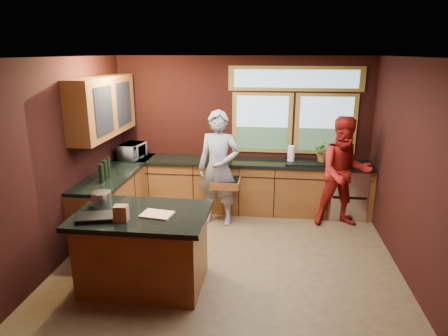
% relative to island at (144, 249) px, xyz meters
% --- Properties ---
extents(floor, '(4.50, 4.50, 0.00)m').
position_rel_island_xyz_m(floor, '(0.96, 0.84, -0.48)').
color(floor, brown).
rests_on(floor, ground).
extents(room_shell, '(4.52, 4.02, 2.71)m').
position_rel_island_xyz_m(room_shell, '(0.36, 1.16, 1.32)').
color(room_shell, black).
rests_on(room_shell, ground).
extents(back_counter, '(4.50, 0.64, 0.93)m').
position_rel_island_xyz_m(back_counter, '(1.16, 2.54, -0.01)').
color(back_counter, brown).
rests_on(back_counter, floor).
extents(left_counter, '(0.64, 2.30, 0.93)m').
position_rel_island_xyz_m(left_counter, '(-0.99, 1.69, -0.01)').
color(left_counter, brown).
rests_on(left_counter, floor).
extents(island, '(1.55, 1.05, 0.95)m').
position_rel_island_xyz_m(island, '(0.00, 0.00, 0.00)').
color(island, brown).
rests_on(island, floor).
extents(person_grey, '(0.74, 0.54, 1.88)m').
position_rel_island_xyz_m(person_grey, '(0.65, 1.95, 0.46)').
color(person_grey, slate).
rests_on(person_grey, floor).
extents(person_red, '(0.96, 0.79, 1.80)m').
position_rel_island_xyz_m(person_red, '(2.66, 2.09, 0.42)').
color(person_red, maroon).
rests_on(person_red, floor).
extents(microwave, '(0.40, 0.54, 0.28)m').
position_rel_island_xyz_m(microwave, '(-0.96, 2.43, 0.59)').
color(microwave, '#999999').
rests_on(microwave, left_counter).
extents(potted_plant, '(0.33, 0.29, 0.37)m').
position_rel_island_xyz_m(potted_plant, '(2.39, 2.59, 0.64)').
color(potted_plant, '#999999').
rests_on(potted_plant, back_counter).
extents(paper_towel, '(0.12, 0.12, 0.28)m').
position_rel_island_xyz_m(paper_towel, '(1.83, 2.54, 0.59)').
color(paper_towel, white).
rests_on(paper_towel, back_counter).
extents(cutting_board, '(0.38, 0.30, 0.02)m').
position_rel_island_xyz_m(cutting_board, '(0.20, -0.05, 0.48)').
color(cutting_board, tan).
rests_on(cutting_board, island).
extents(stock_pot, '(0.24, 0.24, 0.18)m').
position_rel_island_xyz_m(stock_pot, '(-0.55, 0.15, 0.56)').
color(stock_pot, silver).
rests_on(stock_pot, island).
extents(paper_bag, '(0.16, 0.13, 0.18)m').
position_rel_island_xyz_m(paper_bag, '(-0.15, -0.25, 0.56)').
color(paper_bag, brown).
rests_on(paper_bag, island).
extents(black_tray, '(0.46, 0.38, 0.05)m').
position_rel_island_xyz_m(black_tray, '(-0.45, -0.25, 0.49)').
color(black_tray, black).
rests_on(black_tray, island).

